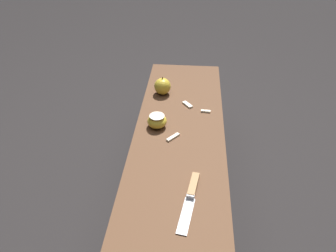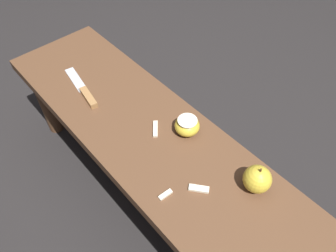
% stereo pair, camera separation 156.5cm
% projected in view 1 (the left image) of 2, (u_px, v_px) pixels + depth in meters
% --- Properties ---
extents(ground_plane, '(8.00, 8.00, 0.00)m').
position_uv_depth(ground_plane, '(177.00, 204.00, 1.51)').
color(ground_plane, black).
extents(wooden_bench, '(1.29, 0.36, 0.39)m').
position_uv_depth(wooden_bench, '(178.00, 150.00, 1.32)').
color(wooden_bench, brown).
rests_on(wooden_bench, ground_plane).
extents(knife, '(0.24, 0.07, 0.02)m').
position_uv_depth(knife, '(191.00, 193.00, 1.03)').
color(knife, '#B7BABF').
rests_on(knife, wooden_bench).
extents(apple_whole, '(0.08, 0.08, 0.09)m').
position_uv_depth(apple_whole, '(162.00, 86.00, 1.53)').
color(apple_whole, gold).
rests_on(apple_whole, wooden_bench).
extents(apple_cut, '(0.08, 0.08, 0.05)m').
position_uv_depth(apple_cut, '(157.00, 121.00, 1.32)').
color(apple_cut, gold).
rests_on(apple_cut, wooden_bench).
extents(apple_slice_near_knife, '(0.02, 0.04, 0.01)m').
position_uv_depth(apple_slice_near_knife, '(206.00, 111.00, 1.42)').
color(apple_slice_near_knife, silver).
rests_on(apple_slice_near_knife, wooden_bench).
extents(apple_slice_center, '(0.06, 0.05, 0.01)m').
position_uv_depth(apple_slice_center, '(173.00, 137.00, 1.27)').
color(apple_slice_center, silver).
rests_on(apple_slice_center, wooden_bench).
extents(apple_slice_near_bowl, '(0.06, 0.05, 0.01)m').
position_uv_depth(apple_slice_near_bowl, '(188.00, 105.00, 1.47)').
color(apple_slice_near_bowl, silver).
rests_on(apple_slice_near_bowl, wooden_bench).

